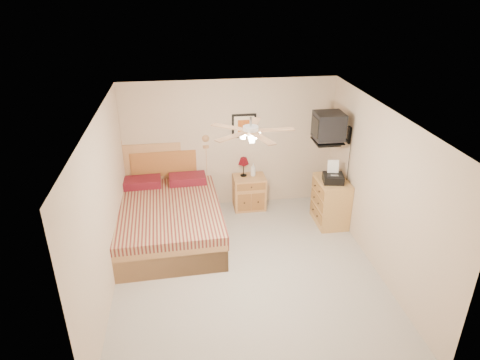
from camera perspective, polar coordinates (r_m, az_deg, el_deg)
The scene contains 17 objects.
floor at distance 6.82m, azimuth 0.94°, elevation -11.95°, with size 4.50×4.50×0.00m, color #A59F95.
ceiling at distance 5.66m, azimuth 1.12°, elevation 8.57°, with size 4.00×4.50×0.04m, color white.
wall_back at distance 8.18m, azimuth -1.37°, elevation 4.73°, with size 4.00×0.04×2.50m, color #C8AF93.
wall_front at distance 4.33m, azimuth 5.72°, elevation -16.69°, with size 4.00×0.04×2.50m, color #C8AF93.
wall_left at distance 6.20m, azimuth -17.63°, elevation -3.70°, with size 0.04×4.50×2.50m, color #C8AF93.
wall_right at distance 6.72m, azimuth 18.14°, elevation -1.43°, with size 0.04×4.50×2.50m, color #C8AF93.
bed at distance 7.32m, azimuth -9.84°, elevation -2.59°, with size 1.76×2.31×1.50m, color tan, non-canonical shape.
nightstand at distance 8.37m, azimuth 1.23°, elevation -1.64°, with size 0.61×0.46×0.66m, color #C68949.
table_lamp at distance 8.20m, azimuth 0.48°, elevation 1.79°, with size 0.21×0.21×0.38m, color #600912, non-canonical shape.
lotion_bottle at distance 8.23m, azimuth 1.77°, elevation 1.39°, with size 0.10×0.10×0.26m, color white.
framed_picture at distance 8.07m, azimuth 0.54°, elevation 7.23°, with size 0.46×0.04×0.46m, color black.
dresser at distance 7.98m, azimuth 12.00°, elevation -2.81°, with size 0.51×0.74×0.88m, color #A4753F.
fax_machine at distance 7.63m, azimuth 12.39°, elevation 0.98°, with size 0.35×0.37×0.37m, color black, non-canonical shape.
magazine_lower at distance 8.02m, azimuth 11.59°, elevation 0.95°, with size 0.17×0.23×0.02m, color beige.
magazine_upper at distance 8.04m, azimuth 11.71°, elevation 1.17°, with size 0.19×0.27×0.02m, color gray.
wall_tv at distance 7.55m, azimuth 12.81°, elevation 6.80°, with size 0.56×0.46×0.58m, color black, non-canonical shape.
ceiling_fan at distance 5.52m, azimuth 1.42°, elevation 6.58°, with size 1.14×1.14×0.28m, color white, non-canonical shape.
Camera 1 is at (-0.84, -5.35, 4.15)m, focal length 32.00 mm.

